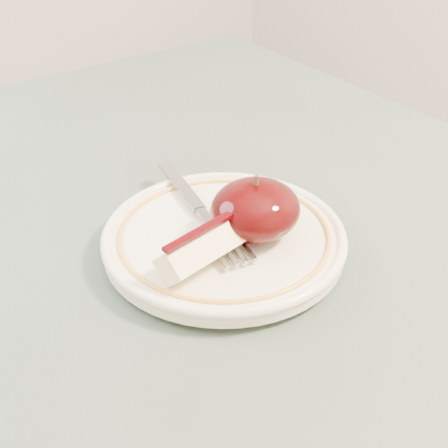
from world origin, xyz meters
TOP-DOWN VIEW (x-y plane):
  - table at (0.00, 0.00)m, footprint 0.90×0.90m
  - plate at (0.08, -0.03)m, footprint 0.20×0.20m
  - apple_half at (0.10, -0.04)m, footprint 0.08×0.07m
  - apple_wedge at (0.04, -0.05)m, footprint 0.08×0.04m
  - fork at (0.08, 0.01)m, footprint 0.06×0.18m

SIDE VIEW (x-z plane):
  - table at x=0.00m, z-range 0.29..1.04m
  - plate at x=0.08m, z-range 0.75..0.77m
  - fork at x=0.08m, z-range 0.77..0.78m
  - apple_wedge at x=0.04m, z-range 0.77..0.80m
  - apple_half at x=0.10m, z-range 0.76..0.82m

